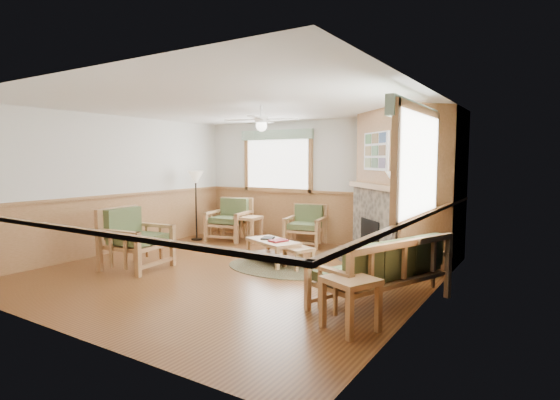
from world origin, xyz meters
The scene contains 24 objects.
floor centered at (0.00, 0.00, -0.01)m, with size 6.00×6.00×0.01m, color brown.
ceiling centered at (0.00, 0.00, 2.70)m, with size 6.00×6.00×0.01m, color white.
wall_back centered at (0.00, 3.00, 1.35)m, with size 6.00×0.02×2.70m, color silver.
wall_front centered at (0.00, -3.00, 1.35)m, with size 6.00×0.02×2.70m, color silver.
wall_left centered at (-3.00, 0.00, 1.35)m, with size 0.02×6.00×2.70m, color silver.
wall_right centered at (3.00, 0.00, 1.35)m, with size 0.02×6.00×2.70m, color silver.
wainscot centered at (0.00, 0.00, 0.55)m, with size 6.00×6.00×1.10m, color #9B6B3F, non-canonical shape.
fireplace centered at (2.05, 2.05, 1.35)m, with size 2.20×2.20×2.70m, color #9B6B3F, non-canonical shape.
window_back centered at (-1.10, 2.96, 2.53)m, with size 1.90×0.16×1.50m, color white, non-canonical shape.
window_right centered at (2.96, -0.20, 2.53)m, with size 0.16×1.90×1.50m, color white, non-canonical shape.
ceiling_fan centered at (0.30, 0.30, 2.66)m, with size 1.24×1.24×0.36m, color white, non-canonical shape.
sofa centered at (2.54, -0.27, 0.44)m, with size 0.78×1.89×0.87m, color #AC7E50, non-canonical shape.
armchair_back_left centered at (-1.92, 2.19, 0.47)m, with size 0.84×0.84×0.95m, color #AC7E50, non-canonical shape.
armchair_back_right centered at (-0.13, 2.55, 0.43)m, with size 0.77×0.77×0.86m, color #AC7E50, non-canonical shape.
armchair_left centered at (-1.56, -0.72, 0.51)m, with size 0.91×0.91×1.02m, color #AC7E50, non-canonical shape.
coffee_table centered at (0.17, 0.81, 0.21)m, with size 1.04×0.52×0.42m, color #AC7E50, non-canonical shape.
end_table_chairs centered at (-1.38, 2.19, 0.29)m, with size 0.51×0.49×0.58m, color #AC7E50, non-canonical shape.
end_table_sofa centered at (2.55, -1.28, 0.29)m, with size 0.51×0.49×0.57m, color #AC7E50, non-canonical shape.
footstool centered at (0.74, 0.75, 0.18)m, with size 0.41×0.41×0.35m, color #AC7E50, non-canonical shape.
braided_rug centered at (0.49, 0.60, 0.01)m, with size 1.98×1.98×0.01m, color #4B462E.
floor_lamp_left centered at (-2.55, 1.78, 0.79)m, with size 0.36×0.36×1.59m, color black, non-canonical shape.
floor_lamp_right centered at (2.33, 1.01, 0.83)m, with size 0.38×0.38×1.67m, color black, non-canonical shape.
book_red centered at (0.32, 0.76, 0.45)m, with size 0.22×0.30×0.03m, color maroon.
book_dark centered at (0.02, 0.88, 0.44)m, with size 0.20×0.27×0.03m, color black.
Camera 1 is at (4.36, -5.55, 1.84)m, focal length 28.00 mm.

